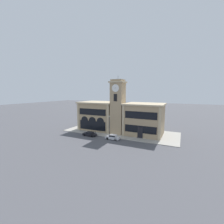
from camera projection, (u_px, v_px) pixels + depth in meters
ground_plane at (111, 138)px, 44.27m from camera, size 300.00×300.00×0.00m
sidewalk_kerb at (120, 132)px, 50.73m from camera, size 37.28×14.45×0.15m
clock_tower at (118, 107)px, 47.60m from camera, size 4.58×4.58×18.51m
town_hall_left_wing at (99, 115)px, 54.11m from camera, size 13.10×10.07×9.97m
town_hall_right_wing at (144, 119)px, 47.17m from camera, size 12.06×10.07×9.93m
parked_car_near at (90, 134)px, 45.98m from camera, size 4.33×1.76×1.30m
parked_car_mid at (113, 137)px, 42.65m from camera, size 4.09×1.78×1.38m
street_lamp at (109, 123)px, 44.41m from camera, size 0.36×0.36×6.35m
bollard at (95, 133)px, 46.98m from camera, size 0.18×0.18×1.06m
fire_hydrant at (112, 136)px, 44.33m from camera, size 0.22×0.22×0.87m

